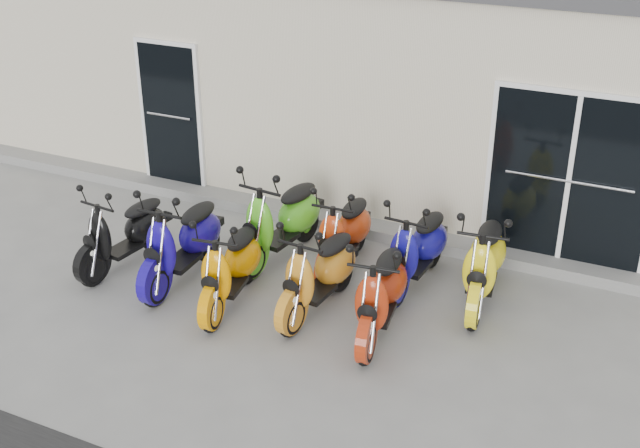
# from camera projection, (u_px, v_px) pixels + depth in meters

# --- Properties ---
(ground) EXTENTS (80.00, 80.00, 0.00)m
(ground) POSITION_uv_depth(u_px,v_px,m) (298.00, 301.00, 9.46)
(ground) COLOR gray
(ground) RESTS_ON ground
(building) EXTENTS (14.00, 6.00, 3.20)m
(building) POSITION_uv_depth(u_px,v_px,m) (441.00, 64.00, 12.98)
(building) COLOR beige
(building) RESTS_ON ground
(front_step) EXTENTS (14.00, 0.40, 0.15)m
(front_step) POSITION_uv_depth(u_px,v_px,m) (364.00, 227.00, 11.07)
(front_step) COLOR gray
(front_step) RESTS_ON ground
(door_left) EXTENTS (1.07, 0.08, 2.22)m
(door_left) POSITION_uv_depth(u_px,v_px,m) (171.00, 111.00, 11.90)
(door_left) COLOR black
(door_left) RESTS_ON front_step
(door_right) EXTENTS (2.02, 0.08, 2.22)m
(door_right) POSITION_uv_depth(u_px,v_px,m) (570.00, 175.00, 9.67)
(door_right) COLOR black
(door_right) RESTS_ON front_step
(scooter_front_black) EXTENTS (0.79, 1.72, 1.22)m
(scooter_front_black) POSITION_uv_depth(u_px,v_px,m) (123.00, 223.00, 9.96)
(scooter_front_black) COLOR black
(scooter_front_black) RESTS_ON ground
(scooter_front_blue) EXTENTS (0.74, 1.85, 1.35)m
(scooter_front_blue) POSITION_uv_depth(u_px,v_px,m) (181.00, 231.00, 9.61)
(scooter_front_blue) COLOR #180A8D
(scooter_front_blue) RESTS_ON ground
(scooter_front_orange_a) EXTENTS (0.86, 1.75, 1.24)m
(scooter_front_orange_a) POSITION_uv_depth(u_px,v_px,m) (230.00, 258.00, 9.13)
(scooter_front_orange_a) COLOR #F79700
(scooter_front_orange_a) RESTS_ON ground
(scooter_front_orange_b) EXTENTS (0.77, 1.75, 1.26)m
(scooter_front_orange_b) POSITION_uv_depth(u_px,v_px,m) (319.00, 263.00, 9.00)
(scooter_front_orange_b) COLOR orange
(scooter_front_orange_b) RESTS_ON ground
(scooter_front_red) EXTENTS (0.85, 1.79, 1.27)m
(scooter_front_red) POSITION_uv_depth(u_px,v_px,m) (381.00, 283.00, 8.59)
(scooter_front_red) COLOR #AF2B0E
(scooter_front_red) RESTS_ON ground
(scooter_back_green) EXTENTS (0.90, 1.95, 1.39)m
(scooter_back_green) POSITION_uv_depth(u_px,v_px,m) (281.00, 210.00, 10.12)
(scooter_back_green) COLOR #54C823
(scooter_back_green) RESTS_ON ground
(scooter_back_red) EXTENTS (0.69, 1.70, 1.24)m
(scooter_back_red) POSITION_uv_depth(u_px,v_px,m) (344.00, 224.00, 9.91)
(scooter_back_red) COLOR red
(scooter_back_red) RESTS_ON ground
(scooter_back_blue) EXTENTS (0.73, 1.73, 1.25)m
(scooter_back_blue) POSITION_uv_depth(u_px,v_px,m) (418.00, 239.00, 9.53)
(scooter_back_blue) COLOR #151090
(scooter_back_blue) RESTS_ON ground
(scooter_back_yellow) EXTENTS (0.85, 1.84, 1.31)m
(scooter_back_yellow) POSITION_uv_depth(u_px,v_px,m) (485.00, 252.00, 9.17)
(scooter_back_yellow) COLOR yellow
(scooter_back_yellow) RESTS_ON ground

